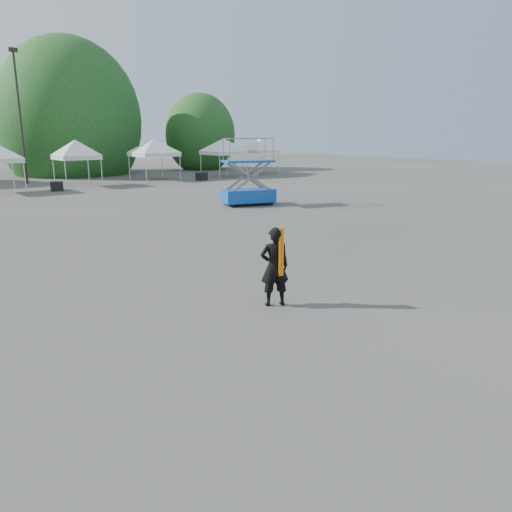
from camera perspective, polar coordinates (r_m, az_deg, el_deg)
ground at (r=12.35m, az=0.22°, el=-4.17°), size 120.00×120.00×0.00m
light_pole_east at (r=42.46m, az=-25.42°, el=14.92°), size 0.60×0.25×9.80m
tree_mid_e at (r=50.85m, az=-20.55°, el=14.23°), size 5.12×5.12×7.79m
tree_far_e at (r=54.69m, az=-6.38°, el=13.65°), size 3.84×3.84×5.84m
tent_f at (r=38.97m, az=-19.96°, el=11.99°), size 3.95×3.95×3.88m
tent_g at (r=42.52m, az=-11.65°, el=12.62°), size 4.60×4.60×3.88m
tent_h at (r=44.86m, az=-3.74°, el=12.93°), size 4.42×4.42×3.88m
tent_extra_8 at (r=47.97m, az=0.51°, el=13.02°), size 3.74×3.74×3.88m
man at (r=11.21m, az=2.14°, el=-1.22°), size 0.78×0.67×1.81m
scissor_lift at (r=27.02m, az=-0.91°, el=9.60°), size 3.03×2.13×3.55m
crate_mid at (r=36.40m, az=-21.80°, el=7.41°), size 0.96×0.85×0.63m
crate_east at (r=41.72m, az=-6.24°, el=9.03°), size 0.94×0.80×0.64m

